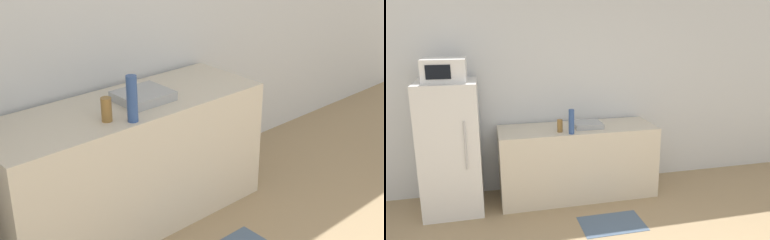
{
  "view_description": "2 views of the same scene",
  "coord_description": "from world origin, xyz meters",
  "views": [
    {
      "loc": [
        -1.89,
        0.3,
        2.12
      ],
      "look_at": [
        -0.19,
        2.21,
        1.02
      ],
      "focal_mm": 50.0,
      "sensor_mm": 36.0,
      "label": 1
    },
    {
      "loc": [
        -1.16,
        -1.28,
        2.05
      ],
      "look_at": [
        -0.3,
        2.13,
        1.17
      ],
      "focal_mm": 35.0,
      "sensor_mm": 36.0,
      "label": 2
    }
  ],
  "objects": [
    {
      "name": "wall_back",
      "position": [
        0.0,
        3.34,
        1.3
      ],
      "size": [
        8.0,
        0.06,
        2.6
      ],
      "primitive_type": "cube",
      "color": "silver",
      "rests_on": "ground_plane"
    },
    {
      "name": "counter",
      "position": [
        -0.1,
        2.95,
        0.44
      ],
      "size": [
        1.89,
        0.66,
        0.87
      ],
      "primitive_type": "cube",
      "color": "beige",
      "rests_on": "ground_plane"
    },
    {
      "name": "sink_basin",
      "position": [
        0.02,
        2.92,
        0.9
      ],
      "size": [
        0.33,
        0.3,
        0.06
      ],
      "primitive_type": "cube",
      "color": "#9EA3A8",
      "rests_on": "counter"
    },
    {
      "name": "bottle_tall",
      "position": [
        -0.23,
        2.69,
        1.01
      ],
      "size": [
        0.06,
        0.06,
        0.28
      ],
      "primitive_type": "cylinder",
      "color": "#2D4C8C",
      "rests_on": "counter"
    },
    {
      "name": "bottle_short",
      "position": [
        -0.34,
        2.79,
        0.95
      ],
      "size": [
        0.06,
        0.06,
        0.15
      ],
      "primitive_type": "cylinder",
      "color": "olive",
      "rests_on": "counter"
    }
  ]
}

